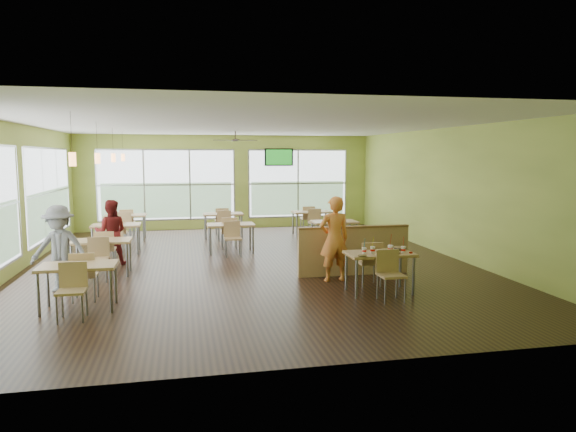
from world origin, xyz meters
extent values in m
plane|color=black|center=(0.00, 0.00, 0.00)|extent=(12.00, 12.00, 0.00)
plane|color=white|center=(0.00, 0.00, 3.20)|extent=(12.00, 12.00, 0.00)
cube|color=#C0D155|center=(0.00, 6.00, 1.60)|extent=(10.00, 0.04, 3.20)
cube|color=#C0D155|center=(0.00, -6.00, 1.60)|extent=(10.00, 0.04, 3.20)
cube|color=#C0D155|center=(-5.00, 0.00, 1.60)|extent=(0.04, 12.00, 3.20)
cube|color=#C0D155|center=(5.00, 0.00, 1.60)|extent=(0.04, 12.00, 3.20)
cube|color=white|center=(-4.98, 3.00, 1.53)|extent=(0.02, 4.50, 2.35)
cube|color=white|center=(-2.00, 5.98, 1.53)|extent=(4.50, 0.02, 2.35)
cube|color=white|center=(2.50, 5.98, 1.53)|extent=(3.50, 0.02, 2.35)
cube|color=#B7BABC|center=(-4.97, 0.50, 0.35)|extent=(0.04, 9.40, 0.05)
cube|color=#B7BABC|center=(0.25, 5.97, 0.35)|extent=(8.00, 0.04, 0.05)
cube|color=tan|center=(2.00, -3.00, 0.73)|extent=(1.20, 0.70, 0.04)
cube|color=brown|center=(2.00, -3.00, 0.70)|extent=(1.22, 0.71, 0.01)
cylinder|color=slate|center=(1.46, -3.29, 0.35)|extent=(0.05, 0.05, 0.71)
cylinder|color=slate|center=(2.54, -3.29, 0.35)|extent=(0.05, 0.05, 0.71)
cylinder|color=slate|center=(1.46, -2.71, 0.35)|extent=(0.05, 0.05, 0.71)
cylinder|color=slate|center=(2.54, -2.71, 0.35)|extent=(0.05, 0.05, 0.71)
cube|color=tan|center=(2.00, -2.45, 0.45)|extent=(0.42, 0.42, 0.04)
cube|color=tan|center=(2.00, -2.26, 0.67)|extent=(0.42, 0.04, 0.40)
cube|color=tan|center=(2.00, -3.55, 0.45)|extent=(0.42, 0.42, 0.04)
cube|color=tan|center=(2.00, -3.74, 0.67)|extent=(0.42, 0.04, 0.40)
cube|color=tan|center=(2.00, -1.55, 0.50)|extent=(2.40, 0.12, 1.00)
cube|color=brown|center=(2.00, -1.55, 1.02)|extent=(2.40, 0.14, 0.04)
cube|color=tan|center=(-3.20, -3.00, 0.73)|extent=(1.20, 0.70, 0.04)
cube|color=brown|center=(-3.20, -3.00, 0.70)|extent=(1.22, 0.71, 0.01)
cylinder|color=slate|center=(-3.74, -3.29, 0.35)|extent=(0.05, 0.05, 0.71)
cylinder|color=slate|center=(-2.66, -3.29, 0.35)|extent=(0.05, 0.05, 0.71)
cylinder|color=slate|center=(-3.74, -2.71, 0.35)|extent=(0.05, 0.05, 0.71)
cylinder|color=slate|center=(-2.66, -2.71, 0.35)|extent=(0.05, 0.05, 0.71)
cube|color=tan|center=(-3.20, -2.45, 0.45)|extent=(0.42, 0.42, 0.04)
cube|color=tan|center=(-3.20, -2.26, 0.67)|extent=(0.42, 0.04, 0.40)
cube|color=tan|center=(-3.20, -3.55, 0.45)|extent=(0.42, 0.42, 0.04)
cube|color=tan|center=(-3.20, -3.74, 0.67)|extent=(0.42, 0.04, 0.40)
cube|color=tan|center=(-3.20, -0.50, 0.73)|extent=(1.20, 0.70, 0.04)
cube|color=brown|center=(-3.20, -0.50, 0.70)|extent=(1.22, 0.71, 0.01)
cylinder|color=slate|center=(-3.74, -0.79, 0.35)|extent=(0.05, 0.05, 0.71)
cylinder|color=slate|center=(-2.66, -0.79, 0.35)|extent=(0.05, 0.05, 0.71)
cylinder|color=slate|center=(-3.74, -0.21, 0.35)|extent=(0.05, 0.05, 0.71)
cylinder|color=slate|center=(-2.66, -0.21, 0.35)|extent=(0.05, 0.05, 0.71)
cube|color=tan|center=(-3.20, 0.05, 0.45)|extent=(0.42, 0.42, 0.04)
cube|color=tan|center=(-3.20, 0.24, 0.67)|extent=(0.42, 0.04, 0.40)
cube|color=tan|center=(-3.20, -1.05, 0.45)|extent=(0.42, 0.42, 0.04)
cube|color=tan|center=(-3.20, -1.24, 0.67)|extent=(0.42, 0.04, 0.40)
cube|color=tan|center=(-3.20, 2.00, 0.73)|extent=(1.20, 0.70, 0.04)
cube|color=brown|center=(-3.20, 2.00, 0.70)|extent=(1.22, 0.71, 0.01)
cylinder|color=slate|center=(-3.74, 1.71, 0.35)|extent=(0.05, 0.05, 0.71)
cylinder|color=slate|center=(-2.66, 1.71, 0.35)|extent=(0.05, 0.05, 0.71)
cylinder|color=slate|center=(-3.74, 2.29, 0.35)|extent=(0.05, 0.05, 0.71)
cylinder|color=slate|center=(-2.66, 2.29, 0.35)|extent=(0.05, 0.05, 0.71)
cube|color=tan|center=(-3.20, 2.55, 0.45)|extent=(0.42, 0.42, 0.04)
cube|color=tan|center=(-3.20, 2.74, 0.67)|extent=(0.42, 0.04, 0.40)
cube|color=tan|center=(-3.20, 1.45, 0.45)|extent=(0.42, 0.42, 0.04)
cube|color=tan|center=(-3.20, 1.26, 0.67)|extent=(0.42, 0.04, 0.40)
cube|color=tan|center=(-3.20, 4.20, 0.73)|extent=(1.20, 0.70, 0.04)
cube|color=brown|center=(-3.20, 4.20, 0.70)|extent=(1.22, 0.71, 0.01)
cylinder|color=slate|center=(-3.74, 3.91, 0.35)|extent=(0.05, 0.05, 0.71)
cylinder|color=slate|center=(-2.66, 3.91, 0.35)|extent=(0.05, 0.05, 0.71)
cylinder|color=slate|center=(-3.74, 4.49, 0.35)|extent=(0.05, 0.05, 0.71)
cylinder|color=slate|center=(-2.66, 4.49, 0.35)|extent=(0.05, 0.05, 0.71)
cube|color=tan|center=(-3.20, 4.75, 0.45)|extent=(0.42, 0.42, 0.04)
cube|color=tan|center=(-3.20, 4.94, 0.67)|extent=(0.42, 0.04, 0.40)
cube|color=tan|center=(-3.20, 3.65, 0.45)|extent=(0.42, 0.42, 0.04)
cube|color=tan|center=(-3.20, 3.46, 0.67)|extent=(0.42, 0.04, 0.40)
cube|color=tan|center=(-0.30, 1.50, 0.73)|extent=(1.20, 0.70, 0.04)
cube|color=brown|center=(-0.30, 1.50, 0.70)|extent=(1.22, 0.71, 0.01)
cylinder|color=slate|center=(-0.84, 1.21, 0.35)|extent=(0.05, 0.05, 0.71)
cylinder|color=slate|center=(0.24, 1.21, 0.35)|extent=(0.05, 0.05, 0.71)
cylinder|color=slate|center=(-0.84, 1.79, 0.35)|extent=(0.05, 0.05, 0.71)
cylinder|color=slate|center=(0.24, 1.79, 0.35)|extent=(0.05, 0.05, 0.71)
cube|color=tan|center=(-0.30, 2.05, 0.45)|extent=(0.42, 0.42, 0.04)
cube|color=tan|center=(-0.30, 2.24, 0.67)|extent=(0.42, 0.04, 0.40)
cube|color=tan|center=(-0.30, 0.95, 0.45)|extent=(0.42, 0.42, 0.04)
cube|color=tan|center=(-0.30, 0.76, 0.67)|extent=(0.42, 0.04, 0.40)
cube|color=tan|center=(-0.30, 4.00, 0.73)|extent=(1.20, 0.70, 0.04)
cube|color=brown|center=(-0.30, 4.00, 0.70)|extent=(1.22, 0.71, 0.01)
cylinder|color=slate|center=(-0.84, 3.71, 0.35)|extent=(0.05, 0.05, 0.71)
cylinder|color=slate|center=(0.24, 3.71, 0.35)|extent=(0.05, 0.05, 0.71)
cylinder|color=slate|center=(-0.84, 4.29, 0.35)|extent=(0.05, 0.05, 0.71)
cylinder|color=slate|center=(0.24, 4.29, 0.35)|extent=(0.05, 0.05, 0.71)
cube|color=tan|center=(-0.30, 4.55, 0.45)|extent=(0.42, 0.42, 0.04)
cube|color=tan|center=(-0.30, 4.74, 0.67)|extent=(0.42, 0.04, 0.40)
cube|color=tan|center=(-0.30, 3.45, 0.45)|extent=(0.42, 0.42, 0.04)
cube|color=tan|center=(-0.30, 3.26, 0.67)|extent=(0.42, 0.04, 0.40)
cube|color=tan|center=(2.50, 1.50, 0.73)|extent=(1.20, 0.70, 0.04)
cube|color=brown|center=(2.50, 1.50, 0.70)|extent=(1.22, 0.71, 0.01)
cylinder|color=slate|center=(1.96, 1.21, 0.35)|extent=(0.05, 0.05, 0.71)
cylinder|color=slate|center=(3.04, 1.21, 0.35)|extent=(0.05, 0.05, 0.71)
cylinder|color=slate|center=(1.96, 1.79, 0.35)|extent=(0.05, 0.05, 0.71)
cylinder|color=slate|center=(3.04, 1.79, 0.35)|extent=(0.05, 0.05, 0.71)
cube|color=tan|center=(2.50, 2.05, 0.45)|extent=(0.42, 0.42, 0.04)
cube|color=tan|center=(2.50, 2.24, 0.67)|extent=(0.42, 0.04, 0.40)
cube|color=tan|center=(2.50, 0.95, 0.45)|extent=(0.42, 0.42, 0.04)
cube|color=tan|center=(2.50, 0.76, 0.67)|extent=(0.42, 0.04, 0.40)
cube|color=tan|center=(2.50, 4.00, 0.73)|extent=(1.20, 0.70, 0.04)
cube|color=brown|center=(2.50, 4.00, 0.70)|extent=(1.22, 0.71, 0.01)
cylinder|color=slate|center=(1.96, 3.71, 0.35)|extent=(0.05, 0.05, 0.71)
cylinder|color=slate|center=(3.04, 3.71, 0.35)|extent=(0.05, 0.05, 0.71)
cylinder|color=slate|center=(1.96, 4.29, 0.35)|extent=(0.05, 0.05, 0.71)
cylinder|color=slate|center=(3.04, 4.29, 0.35)|extent=(0.05, 0.05, 0.71)
cube|color=tan|center=(2.50, 4.55, 0.45)|extent=(0.42, 0.42, 0.04)
cube|color=tan|center=(2.50, 4.74, 0.67)|extent=(0.42, 0.04, 0.40)
cube|color=tan|center=(2.50, 3.45, 0.45)|extent=(0.42, 0.42, 0.04)
cube|color=tan|center=(2.50, 3.26, 0.67)|extent=(0.42, 0.04, 0.40)
cylinder|color=#2D2119|center=(-3.20, -3.00, 2.85)|extent=(0.01, 0.01, 0.70)
cylinder|color=#DE8646|center=(-3.20, -3.00, 2.45)|extent=(0.11, 0.11, 0.22)
cylinder|color=#2D2119|center=(-3.20, -0.50, 2.85)|extent=(0.01, 0.01, 0.70)
cylinder|color=#DE8646|center=(-3.20, -0.50, 2.45)|extent=(0.11, 0.11, 0.22)
cylinder|color=#2D2119|center=(-3.20, 2.00, 2.85)|extent=(0.01, 0.01, 0.70)
cylinder|color=#DE8646|center=(-3.20, 2.00, 2.45)|extent=(0.11, 0.11, 0.22)
cylinder|color=#2D2119|center=(-3.20, 4.20, 2.85)|extent=(0.01, 0.01, 0.70)
cylinder|color=#DE8646|center=(-3.20, 4.20, 2.45)|extent=(0.11, 0.11, 0.22)
cylinder|color=#2D2119|center=(0.00, 3.00, 3.08)|extent=(0.03, 0.03, 0.24)
cylinder|color=#2D2119|center=(0.00, 3.00, 2.94)|extent=(0.16, 0.16, 0.06)
cube|color=#2D2119|center=(0.35, 3.00, 2.94)|extent=(0.55, 0.10, 0.01)
cube|color=#2D2119|center=(0.00, 3.35, 2.94)|extent=(0.10, 0.55, 0.01)
cube|color=#2D2119|center=(-0.35, 3.00, 2.94)|extent=(0.55, 0.10, 0.01)
cube|color=#2D2119|center=(0.00, 2.65, 2.94)|extent=(0.10, 0.55, 0.01)
cube|color=black|center=(1.80, 5.90, 2.45)|extent=(1.00, 0.06, 0.60)
cube|color=#1D8121|center=(1.80, 5.87, 2.45)|extent=(0.90, 0.01, 0.52)
imported|color=#FF481C|center=(1.44, -1.98, 0.86)|extent=(0.66, 0.46, 1.71)
imported|color=maroon|center=(-3.14, 0.58, 0.75)|extent=(0.74, 0.58, 1.50)
imported|color=slate|center=(-3.76, -1.69, 0.80)|extent=(1.12, 0.76, 1.61)
cone|color=white|center=(1.68, -3.07, 0.80)|extent=(0.08, 0.08, 0.11)
cylinder|color=red|center=(1.68, -3.07, 0.81)|extent=(0.07, 0.07, 0.03)
cylinder|color=white|center=(1.68, -3.07, 0.86)|extent=(0.08, 0.08, 0.01)
cylinder|color=#298FD1|center=(1.68, -3.07, 0.95)|extent=(0.01, 0.05, 0.19)
cone|color=white|center=(1.84, -3.07, 0.81)|extent=(0.09, 0.09, 0.12)
cylinder|color=red|center=(1.84, -3.07, 0.81)|extent=(0.08, 0.08, 0.03)
cylinder|color=white|center=(1.84, -3.07, 0.87)|extent=(0.09, 0.09, 0.01)
cylinder|color=gold|center=(1.84, -3.07, 0.98)|extent=(0.02, 0.06, 0.21)
cone|color=white|center=(2.18, -3.07, 0.82)|extent=(0.10, 0.10, 0.13)
cylinder|color=red|center=(2.18, -3.07, 0.82)|extent=(0.09, 0.09, 0.04)
cylinder|color=white|center=(2.18, -3.07, 0.89)|extent=(0.10, 0.10, 0.01)
cylinder|color=red|center=(2.18, -3.07, 1.00)|extent=(0.01, 0.06, 0.24)
cone|color=white|center=(2.40, -3.14, 0.81)|extent=(0.09, 0.09, 0.12)
cylinder|color=red|center=(2.40, -3.14, 0.81)|extent=(0.08, 0.08, 0.03)
cylinder|color=white|center=(2.40, -3.14, 0.87)|extent=(0.09, 0.09, 0.01)
cylinder|color=red|center=(2.40, -3.14, 0.97)|extent=(0.03, 0.05, 0.21)
cylinder|color=black|center=(2.46, -2.86, 0.76)|extent=(0.20, 0.20, 0.01)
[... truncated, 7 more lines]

